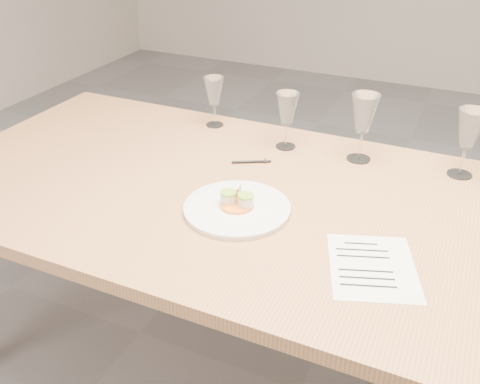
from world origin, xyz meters
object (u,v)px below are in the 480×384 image
at_px(wine_glass_0, 214,92).
at_px(wine_glass_1, 287,110).
at_px(dinner_plate, 237,207).
at_px(ballpoint_pen, 252,162).
at_px(recipe_sheet, 372,267).
at_px(wine_glass_3, 470,130).
at_px(dining_table, 314,228).
at_px(wine_glass_2, 364,115).

distance_m(wine_glass_0, wine_glass_1, 0.31).
distance_m(dinner_plate, ballpoint_pen, 0.30).
bearing_deg(dinner_plate, recipe_sheet, -13.14).
distance_m(dinner_plate, wine_glass_1, 0.46).
xyz_separation_m(ballpoint_pen, wine_glass_3, (0.62, 0.19, 0.15)).
distance_m(dining_table, ballpoint_pen, 0.33).
bearing_deg(wine_glass_1, recipe_sheet, -52.16).
relative_size(dinner_plate, wine_glass_1, 1.52).
bearing_deg(recipe_sheet, wine_glass_2, 87.35).
bearing_deg(wine_glass_2, recipe_sheet, -73.05).
height_order(recipe_sheet, wine_glass_3, wine_glass_3).
relative_size(ballpoint_pen, wine_glass_1, 0.60).
bearing_deg(ballpoint_pen, wine_glass_1, 41.84).
xyz_separation_m(recipe_sheet, wine_glass_3, (0.14, 0.57, 0.15)).
relative_size(dining_table, wine_glass_1, 12.44).
height_order(dinner_plate, ballpoint_pen, dinner_plate).
relative_size(dining_table, wine_glass_2, 10.84).
xyz_separation_m(dining_table, wine_glass_1, (-0.21, 0.34, 0.20)).
height_order(dinner_plate, wine_glass_0, wine_glass_0).
relative_size(wine_glass_0, wine_glass_1, 0.95).
relative_size(ballpoint_pen, wine_glass_2, 0.52).
xyz_separation_m(dinner_plate, wine_glass_0, (-0.33, 0.51, 0.12)).
bearing_deg(wine_glass_3, recipe_sheet, -104.17).
height_order(recipe_sheet, wine_glass_2, wine_glass_2).
distance_m(recipe_sheet, wine_glass_2, 0.59).
bearing_deg(wine_glass_3, wine_glass_1, -176.59).
height_order(ballpoint_pen, wine_glass_0, wine_glass_0).
distance_m(recipe_sheet, wine_glass_1, 0.69).
height_order(dining_table, recipe_sheet, recipe_sheet).
distance_m(recipe_sheet, wine_glass_3, 0.61).
bearing_deg(wine_glass_2, wine_glass_0, 173.98).
distance_m(wine_glass_0, wine_glass_3, 0.87).
height_order(dinner_plate, wine_glass_1, wine_glass_1).
bearing_deg(wine_glass_0, wine_glass_2, -6.02).
bearing_deg(ballpoint_pen, wine_glass_3, -11.01).
height_order(ballpoint_pen, wine_glass_2, wine_glass_2).
xyz_separation_m(dinner_plate, ballpoint_pen, (-0.08, 0.28, -0.01)).
bearing_deg(dining_table, wine_glass_2, 84.16).
relative_size(dining_table, recipe_sheet, 7.88).
xyz_separation_m(ballpoint_pen, wine_glass_1, (0.06, 0.16, 0.13)).
bearing_deg(dinner_plate, wine_glass_3, 41.64).
distance_m(dinner_plate, wine_glass_3, 0.73).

